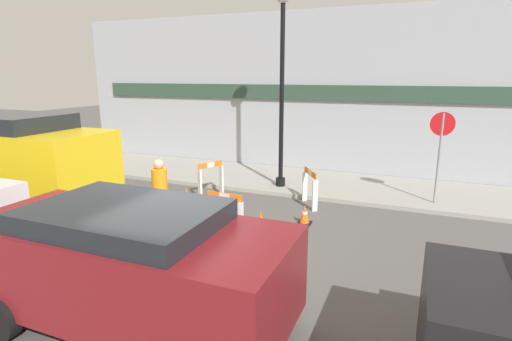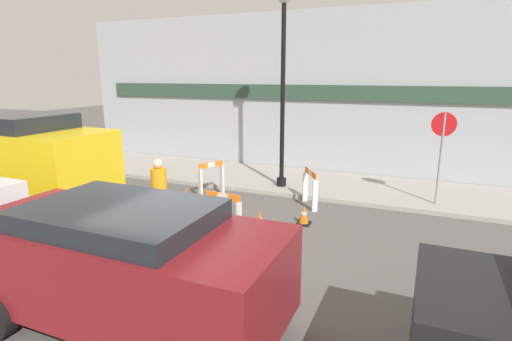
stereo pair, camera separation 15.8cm
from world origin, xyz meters
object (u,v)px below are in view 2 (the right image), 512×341
streetlamp_post (283,64)px  work_van (14,158)px  stop_sign (442,144)px  person_worker (160,192)px  parked_car_1 (123,258)px

streetlamp_post → work_van: (-5.67, -4.31, -2.36)m
streetlamp_post → work_van: 7.50m
streetlamp_post → stop_sign: (4.28, -0.05, -1.99)m
person_worker → parked_car_1: size_ratio=0.36×
streetlamp_post → person_worker: (-1.40, -4.10, -2.82)m
work_van → parked_car_1: bearing=-25.6°
streetlamp_post → work_van: streetlamp_post is taller
stop_sign → work_van: (-9.95, -4.26, -0.37)m
stop_sign → work_van: size_ratio=0.45×
work_van → stop_sign: bearing=23.2°
streetlamp_post → stop_sign: 4.72m
person_worker → work_van: size_ratio=0.31×
parked_car_1 → person_worker: bearing=118.7°
parked_car_1 → streetlamp_post: bearing=92.2°
stop_sign → work_van: 10.83m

